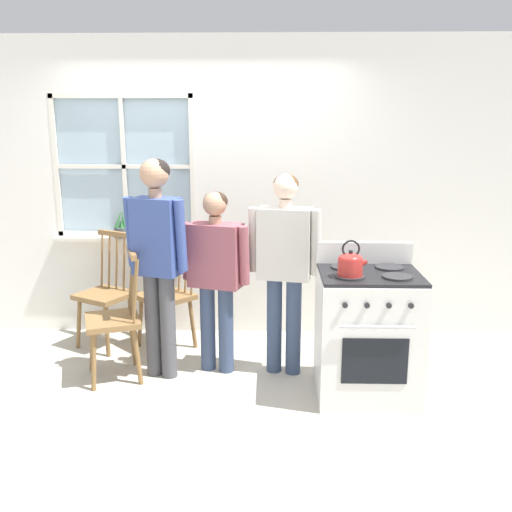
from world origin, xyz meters
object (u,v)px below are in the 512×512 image
Objects in this scene: chair_near_wall at (115,320)px; person_teen_center at (216,266)px; stove at (367,333)px; potted_plant at (122,229)px; person_elderly_left at (157,247)px; chair_by_window at (167,296)px; person_adult_right at (285,257)px; kettle at (350,263)px; chair_center_cluster at (106,295)px.

person_teen_center reaches higher than chair_near_wall.
chair_near_wall is 1.91m from stove.
person_elderly_left is at bearing -61.10° from potted_plant.
person_teen_center reaches higher than potted_plant.
stove is at bearing -30.06° from potted_plant.
person_adult_right is at bearing 17.75° from chair_by_window.
person_adult_right reaches higher than kettle.
potted_plant is at bearing -171.42° from chair_by_window.
chair_near_wall is 0.64× the size of person_adult_right.
chair_by_window and chair_center_cluster have the same top height.
chair_by_window is 0.78m from potted_plant.
person_teen_center is (0.48, -0.48, 0.39)m from chair_by_window.
chair_near_wall is at bearing -39.51° from chair_center_cluster.
stove is (1.56, -0.27, -0.56)m from person_elderly_left.
person_elderly_left reaches higher than chair_center_cluster.
person_adult_right is 0.84m from stove.
potted_plant reaches higher than chair_by_window.
person_elderly_left is 1.07× the size of person_adult_right.
person_adult_right is 1.70m from potted_plant.
chair_center_cluster is at bearing 152.94° from kettle.
chair_near_wall is 0.71m from chair_center_cluster.
chair_by_window and chair_near_wall have the same top height.
person_teen_center reaches higher than chair_center_cluster.
potted_plant is (0.09, 0.31, 0.53)m from chair_center_cluster.
chair_center_cluster is at bearing 157.62° from stove.
stove is at bearing 6.75° from chair_center_cluster.
chair_center_cluster is (-0.55, 0.02, 0.00)m from chair_by_window.
stove is (0.59, -0.36, -0.48)m from person_adult_right.
person_adult_right is at bearing 148.97° from stove.
chair_by_window is at bearing 113.12° from person_elderly_left.
person_teen_center is 0.54m from person_adult_right.
stove is (1.90, -0.23, 0.00)m from chair_near_wall.
person_elderly_left is 1.57× the size of stove.
chair_near_wall is at bearing -151.60° from person_teen_center.
person_teen_center is at bearing -170.75° from person_adult_right.
chair_center_cluster is 0.62m from potted_plant.
chair_near_wall is at bearing -154.62° from person_elderly_left.
stove is 0.59m from kettle.
chair_near_wall is at bearing -162.46° from person_adult_right.
stove is at bearing 39.38° from kettle.
kettle is (1.99, -1.02, 0.56)m from chair_center_cluster.
person_elderly_left is at bearing -148.29° from person_teen_center.
chair_by_window is 0.60× the size of person_elderly_left.
person_teen_center is 0.91× the size of person_adult_right.
person_teen_center is at bearing 161.26° from stove.
person_teen_center is at bearing 81.93° from chair_near_wall.
stove is 4.39× the size of kettle.
stove reaches higher than chair_center_cluster.
person_teen_center is 1.33× the size of stove.
potted_plant is (-2.07, 1.20, 0.53)m from stove.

